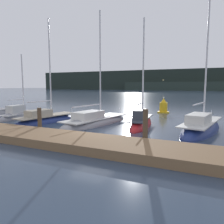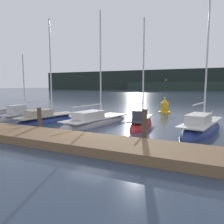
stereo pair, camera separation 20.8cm
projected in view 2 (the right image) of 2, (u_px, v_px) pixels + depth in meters
ground_plane at (91, 136)px, 14.03m from camera, size 400.00×400.00×0.00m
dock at (70, 140)px, 11.99m from camera, size 44.86×2.80×0.45m
mooring_pile_2 at (40, 120)px, 14.98m from camera, size 0.28×0.28×1.71m
mooring_pile_3 at (144, 127)px, 11.77m from camera, size 0.28×0.28×1.96m
sailboat_berth_3 at (22, 117)px, 21.80m from camera, size 1.88×5.42×7.06m
sailboat_berth_4 at (47, 120)px, 19.36m from camera, size 2.99×6.95×9.50m
sailboat_berth_5 at (96, 123)px, 18.45m from camera, size 3.62×8.39×10.12m
sailboat_berth_6 at (141, 125)px, 17.30m from camera, size 1.95×5.74×9.24m
sailboat_berth_7 at (201, 130)px, 15.32m from camera, size 3.25×7.72×11.08m
channel_buoy at (165, 107)px, 25.63m from camera, size 1.35×1.35×1.86m
hillside_backdrop at (210, 80)px, 135.11m from camera, size 240.00×23.00×13.39m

